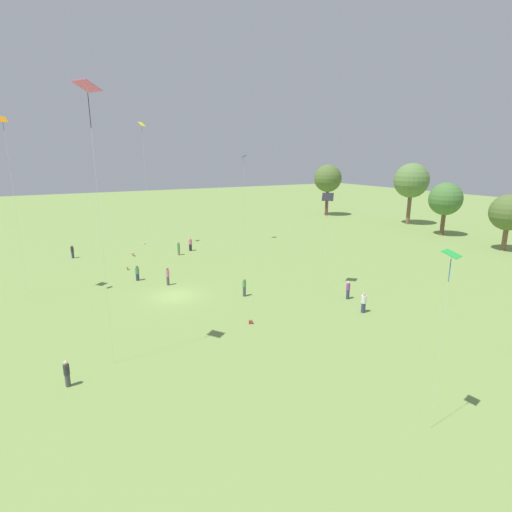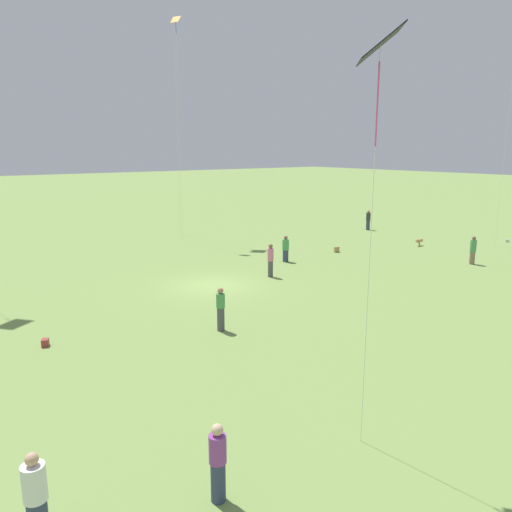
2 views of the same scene
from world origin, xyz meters
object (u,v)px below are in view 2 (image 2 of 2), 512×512
object	(u,v)px
person_9	(36,498)
dog_0	(419,241)
picnic_bag_2	(337,250)
person_7	(218,463)
picnic_bag_0	(507,241)
person_8	(368,220)
person_1	(221,309)
person_3	(270,260)
kite_7	(176,41)
person_4	(473,250)
kite_1	(380,58)
picnic_bag_1	(45,343)
person_2	(286,249)

from	to	relation	value
person_9	dog_0	bearing A→B (deg)	42.23
picnic_bag_2	person_9	bearing A→B (deg)	33.04
person_7	picnic_bag_0	xyz separation A→B (m)	(-32.90, -10.93, -0.75)
person_8	person_1	bearing A→B (deg)	86.61
dog_0	picnic_bag_2	world-z (taller)	dog_0
person_3	kite_7	world-z (taller)	kite_7
person_4	person_8	size ratio (longest dim) A/B	1.01
person_3	picnic_bag_2	bearing A→B (deg)	111.70
person_3	person_9	world-z (taller)	person_3
person_4	person_7	xyz separation A→B (m)	(23.84, 8.48, -0.02)
kite_1	picnic_bag_2	world-z (taller)	kite_1
person_4	kite_1	distance (m)	23.18
person_3	kite_1	distance (m)	17.79
dog_0	kite_7	bearing A→B (deg)	40.44
picnic_bag_0	picnic_bag_1	xyz separation A→B (m)	(33.58, 0.38, 0.03)
person_2	kite_7	bearing A→B (deg)	-22.33
person_3	person_8	xyz separation A→B (m)	(-16.86, -7.63, -0.08)
person_9	picnic_bag_2	distance (m)	27.37
person_7	kite_7	bearing A→B (deg)	-51.00
person_8	kite_1	xyz separation A→B (m)	(24.92, 21.40, 7.95)
person_7	kite_7	size ratio (longest dim) A/B	0.11
person_3	person_7	size ratio (longest dim) A/B	1.09
person_3	kite_1	xyz separation A→B (m)	(8.06, 13.77, 7.87)
picnic_bag_2	picnic_bag_0	bearing A→B (deg)	158.92
person_1	person_7	xyz separation A→B (m)	(5.26, 8.09, -0.03)
person_4	kite_1	size ratio (longest dim) A/B	0.19
person_4	person_8	world-z (taller)	person_4
person_7	person_9	bearing A→B (deg)	47.43
person_1	person_9	world-z (taller)	person_9
person_2	person_3	distance (m)	3.92
person_8	picnic_bag_2	xyz separation A→B (m)	(9.07, 5.11, -0.68)
person_3	picnic_bag_2	xyz separation A→B (m)	(-7.78, -2.52, -0.76)
picnic_bag_1	picnic_bag_2	distance (m)	21.16
person_4	person_8	distance (m)	13.57
person_8	picnic_bag_0	xyz separation A→B (m)	(-4.06, 10.17, -0.76)
person_2	kite_7	xyz separation A→B (m)	(1.78, -10.14, 13.58)
person_9	picnic_bag_1	xyz separation A→B (m)	(-2.50, -9.48, -0.74)
kite_7	person_2	bearing A→B (deg)	26.01
person_8	person_3	bearing A→B (deg)	82.07
person_2	person_8	bearing A→B (deg)	-101.46
picnic_bag_2	kite_7	bearing A→B (deg)	-57.15
kite_7	person_1	bearing A→B (deg)	-8.12
person_3	picnic_bag_1	bearing A→B (deg)	-73.26
person_2	person_4	distance (m)	11.46
person_9	picnic_bag_1	bearing A→B (deg)	93.71
picnic_bag_0	picnic_bag_1	size ratio (longest dim) A/B	0.98
kite_7	dog_0	bearing A→B (deg)	63.15
person_3	person_7	world-z (taller)	person_3
person_9	picnic_bag_0	distance (m)	37.41
kite_1	picnic_bag_0	xyz separation A→B (m)	(-28.98, -11.23, -8.71)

